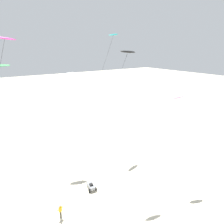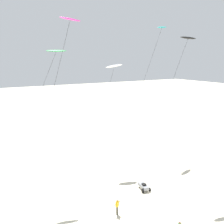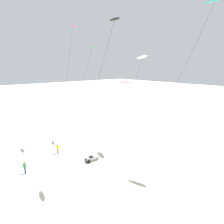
{
  "view_description": "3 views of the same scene",
  "coord_description": "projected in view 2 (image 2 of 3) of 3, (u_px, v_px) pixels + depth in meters",
  "views": [
    {
      "loc": [
        -10.69,
        -17.62,
        18.4
      ],
      "look_at": [
        5.29,
        5.49,
        9.86
      ],
      "focal_mm": 34.7,
      "sensor_mm": 36.0,
      "label": 1
    },
    {
      "loc": [
        -16.13,
        -17.41,
        15.37
      ],
      "look_at": [
        -0.32,
        9.45,
        8.8
      ],
      "focal_mm": 40.26,
      "sensor_mm": 36.0,
      "label": 2
    },
    {
      "loc": [
        23.27,
        -10.52,
        13.24
      ],
      "look_at": [
        1.36,
        8.03,
        6.66
      ],
      "focal_mm": 32.73,
      "sensor_mm": 36.0,
      "label": 3
    }
  ],
  "objects": [
    {
      "name": "kite_black",
      "position": [
        187.0,
        41.0,
        28.78
      ],
      "size": [
        9.3,
        1.11,
        18.01
      ],
      "color": "black",
      "rests_on": "ground"
    },
    {
      "name": "kite_flyer_middle",
      "position": [
        117.0,
        206.0,
        25.18
      ],
      "size": [
        0.71,
        0.7,
        1.67
      ],
      "color": "#4C4738",
      "rests_on": "ground"
    },
    {
      "name": "kite_teal",
      "position": [
        161.0,
        29.0,
        39.61
      ],
      "size": [
        9.89,
        1.49,
        20.62
      ],
      "color": "teal",
      "rests_on": "ground"
    },
    {
      "name": "ground_plane",
      "position": [
        161.0,
        211.0,
        25.85
      ],
      "size": [
        260.0,
        260.0,
        0.0
      ],
      "primitive_type": "plane",
      "color": "beige"
    },
    {
      "name": "kite_magenta",
      "position": [
        69.0,
        24.0,
        24.3
      ],
      "size": [
        6.89,
        0.91,
        19.44
      ],
      "color": "#D8339E",
      "rests_on": "ground"
    },
    {
      "name": "beach_buggy",
      "position": [
        144.0,
        186.0,
        30.11
      ],
      "size": [
        1.17,
        2.12,
        0.82
      ],
      "color": "gray",
      "rests_on": "ground"
    },
    {
      "name": "kite_green",
      "position": [
        55.0,
        55.0,
        27.96
      ],
      "size": [
        8.54,
        1.12,
        16.45
      ],
      "color": "green",
      "rests_on": "ground"
    },
    {
      "name": "kite_white",
      "position": [
        114.0,
        67.0,
        35.06
      ],
      "size": [
        5.85,
        1.37,
        14.83
      ],
      "color": "white",
      "rests_on": "ground"
    }
  ]
}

